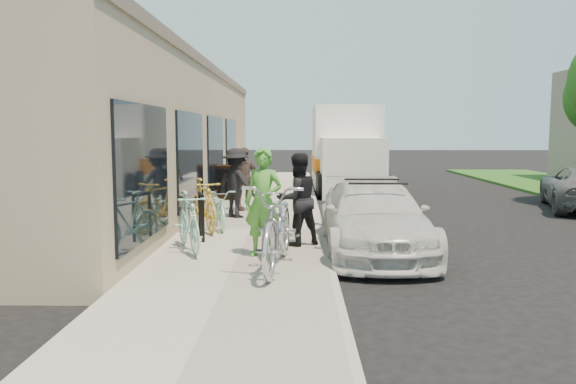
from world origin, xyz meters
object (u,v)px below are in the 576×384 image
object	(u,v)px
woman_rider	(263,202)
cruiser_bike_a	(188,222)
bystander_a	(236,183)
cruiser_bike_b	(219,208)
bike_rack	(201,211)
bystander_b	(243,179)
man_standing	(297,199)
sedan_white	(374,218)
sandwich_board	(228,182)
moving_truck	(346,153)
cruiser_bike_c	(204,205)
sedan_silver	(361,205)
tandem_bike	(279,225)

from	to	relation	value
woman_rider	cruiser_bike_a	xyz separation A→B (m)	(-1.35, 0.44, -0.40)
bystander_a	cruiser_bike_b	bearing A→B (deg)	118.27
bike_rack	bystander_b	distance (m)	4.17
cruiser_bike_a	bystander_b	distance (m)	5.22
man_standing	cruiser_bike_b	distance (m)	2.53
sedan_white	man_standing	world-z (taller)	man_standing
sandwich_board	moving_truck	bearing A→B (deg)	59.72
cruiser_bike_a	bystander_a	bearing A→B (deg)	61.79
bike_rack	bystander_a	xyz separation A→B (m)	(0.37, 2.86, 0.30)
bike_rack	moving_truck	bearing A→B (deg)	71.24
cruiser_bike_b	bystander_a	distance (m)	1.62
cruiser_bike_c	cruiser_bike_b	bearing A→B (deg)	19.13
sedan_white	woman_rider	distance (m)	2.28
sedan_silver	cruiser_bike_b	size ratio (longest dim) A/B	2.08
bike_rack	bystander_a	size ratio (longest dim) A/B	0.54
tandem_bike	man_standing	bearing A→B (deg)	86.37
bike_rack	cruiser_bike_b	world-z (taller)	bike_rack
bike_rack	woman_rider	xyz separation A→B (m)	(1.31, -1.50, 0.37)
bystander_b	bike_rack	bearing A→B (deg)	-127.94
sedan_silver	cruiser_bike_b	xyz separation A→B (m)	(-3.17, -0.55, -0.00)
sedan_white	woman_rider	size ratio (longest dim) A/B	2.46
sedan_silver	cruiser_bike_c	size ratio (longest dim) A/B	1.86
man_standing	moving_truck	bearing A→B (deg)	-127.75
cruiser_bike_a	cruiser_bike_b	size ratio (longest dim) A/B	1.06
moving_truck	woman_rider	xyz separation A→B (m)	(-2.45, -12.57, -0.36)
sedan_white	sedan_silver	distance (m)	2.34
woman_rider	cruiser_bike_c	size ratio (longest dim) A/B	1.01
cruiser_bike_c	sedan_silver	bearing A→B (deg)	-11.13
moving_truck	tandem_bike	bearing A→B (deg)	-99.31
sedan_silver	man_standing	bearing A→B (deg)	-127.29
woman_rider	cruiser_bike_b	xyz separation A→B (m)	(-1.14, 2.81, -0.49)
bystander_a	bystander_b	size ratio (longest dim) A/B	1.01
sedan_silver	cruiser_bike_a	world-z (taller)	cruiser_bike_a
woman_rider	cruiser_bike_c	distance (m)	2.93
sandwich_board	sedan_silver	distance (m)	5.79
cruiser_bike_a	man_standing	bearing A→B (deg)	-6.19
cruiser_bike_c	woman_rider	bearing A→B (deg)	-84.95
bike_rack	bystander_b	bearing A→B (deg)	84.08
cruiser_bike_b	sandwich_board	bearing A→B (deg)	79.69
cruiser_bike_c	bystander_a	xyz separation A→B (m)	(0.50, 1.83, 0.30)
tandem_bike	cruiser_bike_a	bearing A→B (deg)	149.30
sandwich_board	man_standing	distance (m)	7.22
woman_rider	cruiser_bike_c	world-z (taller)	woman_rider
bystander_a	woman_rider	bearing A→B (deg)	137.81
sandwich_board	sedan_silver	size ratio (longest dim) A/B	0.31
bike_rack	cruiser_bike_b	distance (m)	1.33
tandem_bike	cruiser_bike_a	distance (m)	2.04
cruiser_bike_a	tandem_bike	bearing A→B (deg)	-58.48
sedan_white	cruiser_bike_a	world-z (taller)	sedan_white
sedan_silver	bike_rack	bearing A→B (deg)	-156.53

